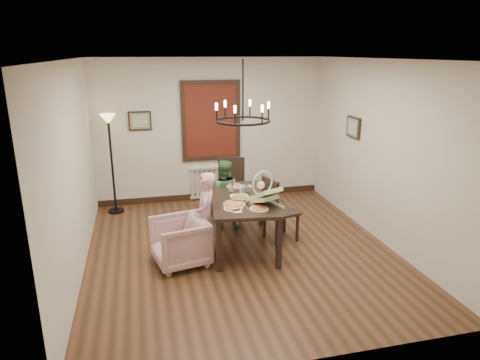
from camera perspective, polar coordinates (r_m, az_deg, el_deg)
name	(u,v)px	position (r m, az deg, el deg)	size (l,w,h in m)	color
room_shell	(235,155)	(6.44, -0.69, 3.31)	(4.51, 5.00, 2.81)	brown
dining_table	(243,203)	(6.48, 0.36, -3.04)	(1.16, 1.79, 0.79)	black
chair_far	(230,189)	(7.63, -1.32, -1.18)	(0.48, 0.48, 1.09)	black
chair_right	(281,208)	(6.79, 5.52, -3.76)	(0.46, 0.46, 1.05)	black
armchair	(180,242)	(6.12, -7.99, -8.15)	(0.72, 0.74, 0.67)	#C6979A
elderly_woman	(206,223)	(6.21, -4.57, -5.72)	(0.39, 0.25, 1.06)	pink
seated_man	(224,200)	(7.22, -2.21, -2.71)	(0.48, 0.37, 0.98)	#437146
baby_bouncer	(263,194)	(6.09, 3.14, -1.81)	(0.39, 0.53, 0.35)	beige
salad_bowl	(240,198)	(6.30, -0.07, -2.41)	(0.33, 0.33, 0.08)	white
pizza_platter	(234,204)	(6.12, -0.77, -3.20)	(0.32, 0.32, 0.04)	tan
drinking_glass	(246,190)	(6.56, 0.85, -1.37)	(0.07, 0.07, 0.14)	silver
window_blinds	(211,121)	(8.42, -3.88, 7.86)	(1.00, 0.03, 1.40)	maroon
radiator	(212,182)	(8.72, -3.75, -0.26)	(0.92, 0.12, 0.62)	silver
picture_back	(140,121)	(8.31, -13.20, 7.69)	(0.42, 0.03, 0.36)	black
picture_right	(353,127)	(7.65, 14.85, 6.83)	(0.42, 0.03, 0.36)	black
floor_lamp	(112,165)	(8.16, -16.68, 1.87)	(0.30, 0.30, 1.80)	black
chandelier	(243,121)	(6.17, 0.38, 7.92)	(0.80, 0.80, 0.04)	black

